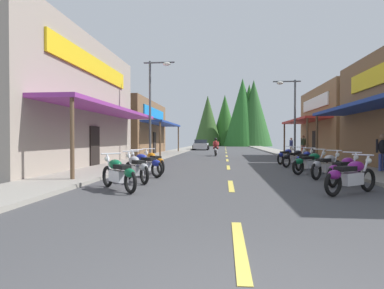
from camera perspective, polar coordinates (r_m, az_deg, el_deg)
ground at (r=28.49m, az=6.18°, el=-2.06°), size 9.04×82.25×0.10m
sidewalk_left at (r=29.01m, az=-5.10°, el=-1.78°), size 2.31×82.25×0.12m
sidewalk_right at (r=29.09m, az=17.44°, el=-1.82°), size 2.31×82.25×0.12m
centerline_dashes at (r=31.14m, az=6.15°, el=-1.70°), size 0.16×57.67×0.01m
storefront_left_near at (r=18.95m, az=-27.78°, el=6.47°), size 9.43×12.85×6.60m
storefront_left_far at (r=31.52m, az=-13.33°, el=2.85°), size 9.24×11.60×4.99m
storefront_right_far at (r=27.71m, az=27.52°, el=3.48°), size 8.30×9.41×5.43m
streetlamp_left at (r=20.69m, az=-6.73°, el=8.43°), size 1.98×0.30×6.41m
streetlamp_right at (r=24.56m, az=17.19°, el=6.37°), size 1.98×0.30×5.77m
motorcycle_parked_right_0 at (r=9.41m, az=26.42°, el=-4.97°), size 1.78×1.35×1.04m
motorcycle_parked_right_1 at (r=11.11m, az=25.51°, el=-4.07°), size 1.58×1.59×1.04m
motorcycle_parked_right_2 at (r=12.76m, az=22.87°, el=-3.41°), size 1.59×1.58×1.04m
motorcycle_parked_right_3 at (r=14.14m, az=20.37°, el=-2.98°), size 1.82×1.30×1.04m
motorcycle_parked_right_4 at (r=15.97m, az=19.48°, el=-2.53°), size 1.33×1.80×1.04m
motorcycle_parked_right_5 at (r=17.52m, az=17.87°, el=-2.22°), size 1.64×1.53×1.04m
motorcycle_parked_right_6 at (r=19.52m, az=16.46°, el=-1.89°), size 1.39×1.75×1.04m
motorcycle_parked_left_0 at (r=9.28m, az=-12.95°, el=-4.98°), size 1.54×1.62×1.04m
motorcycle_parked_left_1 at (r=10.98m, az=-9.89°, el=-4.05°), size 1.34×1.79×1.04m
motorcycle_parked_left_2 at (r=12.57m, az=-8.41°, el=-3.41°), size 1.76×1.38×1.04m
motorcycle_parked_left_3 at (r=13.74m, az=-6.89°, el=-3.04°), size 1.35×1.78×1.04m
rider_cruising_lead at (r=27.57m, az=4.26°, el=-0.69°), size 0.60×2.14×1.57m
pedestrian_by_shop at (r=30.56m, az=17.26°, el=-0.10°), size 0.34×0.55×1.57m
pedestrian_browsing at (r=15.48m, az=30.83°, el=-0.95°), size 0.56×0.31×1.67m
pedestrian_waiting at (r=28.78m, az=19.23°, el=0.08°), size 0.50×0.41×1.76m
parked_car_curbside at (r=43.20m, az=1.64°, el=-0.05°), size 2.07×4.30×1.40m
treeline_backdrop at (r=68.62m, az=8.44°, el=5.16°), size 16.51×12.42×13.99m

